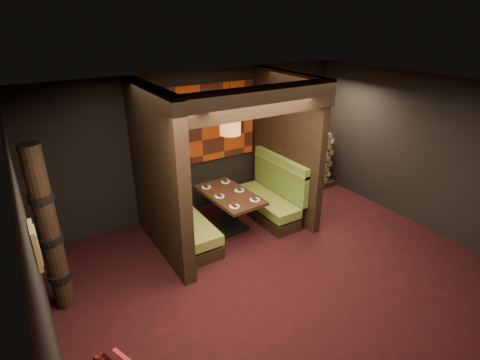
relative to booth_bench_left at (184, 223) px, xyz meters
name	(u,v)px	position (x,y,z in m)	size (l,w,h in m)	color
floor	(283,274)	(0.96, -1.65, -0.41)	(6.50, 5.50, 0.02)	black
ceiling	(293,93)	(0.96, -1.65, 2.46)	(6.50, 5.50, 0.02)	black
wall_back	(202,143)	(0.96, 1.11, 1.02)	(6.50, 0.02, 2.85)	black
wall_left	(36,267)	(-2.30, -1.65, 1.02)	(0.02, 5.50, 2.85)	black
wall_right	(425,153)	(4.22, -1.65, 1.02)	(0.02, 5.50, 2.85)	black
partition_left	(157,175)	(-0.39, 0.00, 1.02)	(0.20, 2.20, 2.85)	black
partition_right	(285,146)	(2.26, 0.05, 1.02)	(0.15, 2.10, 2.85)	black
header_beam	(260,102)	(0.94, -0.95, 2.23)	(2.85, 0.18, 0.44)	black
tapa_back_panel	(201,124)	(0.94, 1.06, 1.42)	(2.40, 0.06, 1.55)	#A0340B
tapa_side_panel	(158,146)	(-0.27, 0.17, 1.45)	(0.04, 1.85, 1.45)	#A0340B
lacquer_shelf	(177,161)	(0.36, 1.00, 0.78)	(0.60, 0.12, 0.07)	#56060A
booth_bench_left	(184,223)	(0.00, 0.00, 0.00)	(0.68, 1.60, 1.14)	black
booth_bench_right	(270,198)	(1.89, 0.00, 0.00)	(0.68, 1.60, 1.14)	black
dining_table	(230,205)	(0.96, 0.01, 0.11)	(0.84, 1.44, 0.74)	black
place_settings	(230,193)	(0.96, 0.01, 0.35)	(0.67, 1.16, 0.03)	white
pendant_lamp	(230,122)	(0.96, -0.04, 1.72)	(0.36, 0.36, 0.95)	#A56030
framed_picture	(36,245)	(-2.25, -1.55, 1.22)	(0.05, 0.36, 0.46)	olive
totem_column	(49,233)	(-2.09, -0.55, 0.79)	(0.31, 0.31, 2.40)	black
firewood_stack	(300,162)	(3.25, 0.70, 0.28)	(1.73, 0.70, 1.36)	black
mosaic_header	(293,118)	(3.25, 1.03, 1.24)	(1.83, 0.10, 0.56)	maroon
bay_front_post	(281,142)	(2.35, 0.31, 1.02)	(0.08, 0.08, 2.85)	black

